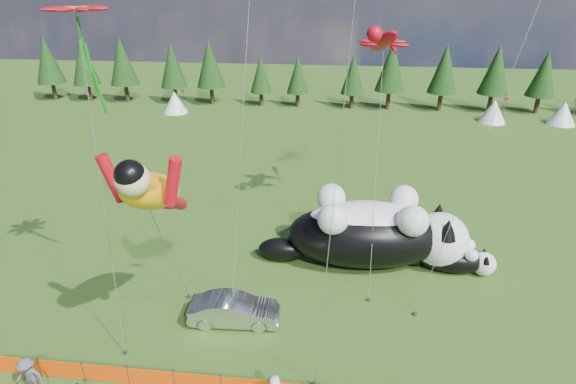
{
  "coord_description": "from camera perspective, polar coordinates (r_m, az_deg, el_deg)",
  "views": [
    {
      "loc": [
        3.25,
        -15.99,
        15.51
      ],
      "look_at": [
        0.97,
        4.0,
        6.12
      ],
      "focal_mm": 28.0,
      "sensor_mm": 36.0,
      "label": 1
    }
  ],
  "objects": [
    {
      "name": "ground",
      "position": [
        22.51,
        -3.81,
        -18.61
      ],
      "size": [
        160.0,
        160.0,
        0.0
      ],
      "primitive_type": "plane",
      "color": "#153309",
      "rests_on": "ground"
    },
    {
      "name": "tree_line",
      "position": [
        62.15,
        3.49,
        14.3
      ],
      "size": [
        90.0,
        4.0,
        8.0
      ],
      "primitive_type": null,
      "color": "black",
      "rests_on": "ground"
    },
    {
      "name": "festival_tents",
      "position": [
        58.26,
        14.17,
        10.25
      ],
      "size": [
        50.0,
        3.2,
        2.8
      ],
      "primitive_type": null,
      "color": "white",
      "rests_on": "ground"
    },
    {
      "name": "cat_large",
      "position": [
        27.18,
        11.04,
        -4.94
      ],
      "size": [
        12.55,
        4.99,
        4.53
      ],
      "rotation": [
        0.0,
        0.0,
        0.07
      ],
      "color": "black",
      "rests_on": "ground"
    },
    {
      "name": "cat_small",
      "position": [
        28.35,
        20.48,
        -7.81
      ],
      "size": [
        5.22,
        2.21,
        1.88
      ],
      "rotation": [
        0.0,
        0.0,
        -0.1
      ],
      "color": "black",
      "rests_on": "ground"
    },
    {
      "name": "car",
      "position": [
        23.24,
        -6.84,
        -14.67
      ],
      "size": [
        4.6,
        1.85,
        1.49
      ],
      "primitive_type": "imported",
      "rotation": [
        0.0,
        0.0,
        1.63
      ],
      "color": "silver",
      "rests_on": "ground"
    },
    {
      "name": "spectator_d",
      "position": [
        22.41,
        -30.01,
        -19.67
      ],
      "size": [
        1.24,
        0.65,
        1.9
      ],
      "primitive_type": "imported",
      "rotation": [
        0.0,
        0.0,
        -0.02
      ],
      "color": "#515055",
      "rests_on": "ground"
    },
    {
      "name": "superhero_kite",
      "position": [
        17.95,
        -16.95,
        0.15
      ],
      "size": [
        4.72,
        6.67,
        10.93
      ],
      "color": "#FFAD0D",
      "rests_on": "ground"
    },
    {
      "name": "gecko_kite",
      "position": [
        29.1,
        12.04,
        18.18
      ],
      "size": [
        4.16,
        12.39,
        15.18
      ],
      "color": "#B60917",
      "rests_on": "ground"
    },
    {
      "name": "flower_kite",
      "position": [
        20.61,
        -25.27,
        19.8
      ],
      "size": [
        3.39,
        4.93,
        14.84
      ],
      "color": "#B60917",
      "rests_on": "ground"
    }
  ]
}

